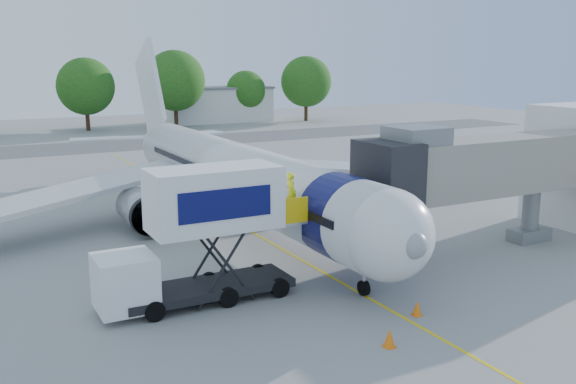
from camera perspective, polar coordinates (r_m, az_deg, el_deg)
name	(u,v)px	position (r m, az deg, el deg)	size (l,w,h in m)	color
ground	(264,239)	(35.15, -2.11, -4.22)	(160.00, 160.00, 0.00)	gray
guidance_line	(264,239)	(35.15, -2.11, -4.21)	(0.15, 70.00, 0.01)	yellow
taxiway_strip	(100,146)	(74.52, -16.39, 3.91)	(120.00, 10.00, 0.01)	#59595B
aircraft	(234,174)	(38.13, -4.85, 1.57)	(34.17, 37.73, 11.35)	silver
jet_bridge	(470,169)	(33.03, 15.91, 2.01)	(13.90, 3.20, 6.60)	gray
catering_hiloader	(199,236)	(25.84, -7.88, -3.93)	(8.54, 2.44, 5.50)	black
safety_cone_a	(417,309)	(25.54, 11.40, -10.12)	(0.38, 0.38, 0.60)	orange
safety_cone_b	(389,338)	(22.79, 9.01, -12.72)	(0.42, 0.42, 0.67)	orange
outbuilding_right	(217,104)	(99.67, -6.35, 7.76)	(16.40, 7.40, 5.30)	silver
tree_d	(86,86)	(90.76, -17.55, 8.94)	(7.63, 7.63, 9.73)	#382314
tree_e	(175,81)	(91.92, -10.03, 9.72)	(8.43, 8.43, 10.75)	#382314
tree_f	(246,91)	(99.59, -3.76, 8.98)	(6.08, 6.08, 7.75)	#382314
tree_g	(306,82)	(100.30, 1.62, 9.78)	(7.79, 7.79, 9.93)	#382314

